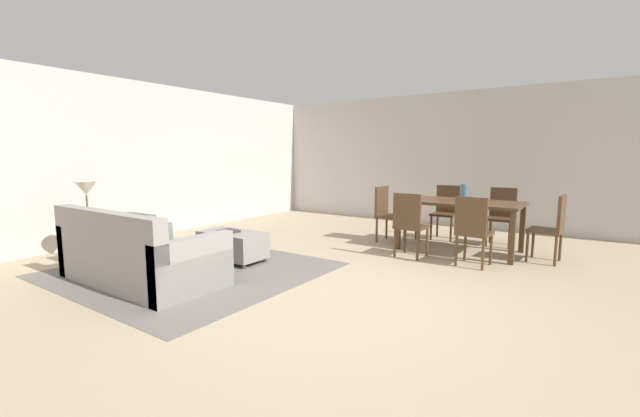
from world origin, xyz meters
name	(u,v)px	position (x,y,z in m)	size (l,w,h in m)	color
ground_plane	(335,296)	(0.00, 0.00, 0.00)	(10.80, 10.80, 0.00)	tan
wall_back	(470,160)	(0.00, 5.00, 1.35)	(9.00, 0.12, 2.70)	beige
wall_left	(130,160)	(-4.50, 0.50, 1.35)	(0.12, 11.00, 2.70)	beige
area_rug	(192,269)	(-2.01, -0.22, 0.00)	(3.00, 2.80, 0.01)	slate
couch	(138,257)	(-2.10, -0.87, 0.29)	(1.97, 0.96, 0.86)	gray
ottoman_table	(233,244)	(-1.91, 0.39, 0.23)	(0.92, 0.50, 0.40)	gray
side_table	(89,230)	(-3.39, -0.78, 0.45)	(0.40, 0.40, 0.58)	olive
table_lamp	(86,190)	(-3.39, -0.78, 0.99)	(0.26, 0.26, 0.53)	brown
dining_table	(460,207)	(0.46, 2.77, 0.67)	(1.74, 0.95, 0.76)	#513823
dining_chair_near_left	(409,221)	(0.00, 1.93, 0.52)	(0.41, 0.41, 0.92)	#513823
dining_chair_near_right	(473,227)	(0.86, 1.95, 0.52)	(0.43, 0.43, 0.92)	#513823
dining_chair_far_left	(446,209)	(0.00, 3.57, 0.52)	(0.41, 0.41, 0.92)	#513823
dining_chair_far_right	(502,213)	(0.90, 3.58, 0.52)	(0.41, 0.41, 0.92)	#513823
dining_chair_head_east	(553,225)	(1.68, 2.78, 0.52)	(0.43, 0.43, 0.92)	#513823
dining_chair_head_west	(387,211)	(-0.74, 2.76, 0.52)	(0.42, 0.42, 0.92)	#513823
vase_centerpiece	(464,193)	(0.52, 2.73, 0.89)	(0.11, 0.11, 0.26)	slate
book_on_ottoman	(229,231)	(-1.93, 0.35, 0.42)	(0.26, 0.20, 0.03)	#333338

